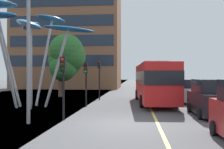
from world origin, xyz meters
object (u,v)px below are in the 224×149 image
Objects in this scene: street_lamp at (35,17)px; leaf_sculpture at (29,26)px; red_bus at (154,81)px; traffic_light_kerb_near at (63,74)px; car_parked_far at (186,92)px; car_parked_mid at (210,99)px; traffic_light_kerb_far at (86,75)px; traffic_light_island_mid at (99,71)px.

leaf_sculpture is at bearing 115.77° from street_lamp.
leaf_sculpture is at bearing -159.48° from red_bus.
traffic_light_kerb_near is 3.29m from street_lamp.
car_parked_mid is at bearing -90.73° from car_parked_far.
traffic_light_kerb_far is at bearing -155.53° from car_parked_far.
red_bus is 6.15m from traffic_light_kerb_far.
leaf_sculpture is 2.27× the size of car_parked_mid.
street_lamp reaches higher than traffic_light_kerb_near.
street_lamp is (3.01, -6.24, -0.76)m from leaf_sculpture.
car_parked_far is 15.14m from street_lamp.
leaf_sculpture is at bearing -169.53° from traffic_light_kerb_far.
traffic_light_kerb_near is 13.03m from car_parked_far.
traffic_light_island_mid reaches higher than traffic_light_kerb_near.
car_parked_far is 0.50× the size of street_lamp.
traffic_light_kerb_near is at bearing -164.21° from car_parked_mid.
traffic_light_kerb_far reaches higher than car_parked_far.
traffic_light_kerb_near is (4.18, -5.21, -3.66)m from leaf_sculpture.
traffic_light_kerb_far is 0.79× the size of car_parked_far.
red_bus is 2.80× the size of traffic_light_island_mid.
leaf_sculpture is at bearing 128.69° from traffic_light_kerb_near.
car_parked_mid is at bearing 19.58° from street_lamp.
traffic_light_kerb_near reaches higher than car_parked_mid.
traffic_light_kerb_near is at bearing -51.31° from leaf_sculpture.
car_parked_mid is 11.00m from street_lamp.
traffic_light_kerb_far is (4.24, 0.78, -3.69)m from leaf_sculpture.
red_bus reaches higher than traffic_light_kerb_near.
traffic_light_island_mid is 0.88× the size of car_parked_mid.
car_parked_far is at bearing 24.47° from traffic_light_kerb_far.
traffic_light_kerb_far is 0.39× the size of street_lamp.
red_bus is at bearing 55.94° from street_lamp.
traffic_light_island_mid is (0.25, 5.55, 0.36)m from traffic_light_kerb_far.
red_bus is 5.91m from traffic_light_island_mid.
traffic_light_island_mid reaches higher than red_bus.
red_bus reaches higher than car_parked_mid.
car_parked_mid is 0.52× the size of street_lamp.
street_lamp reaches higher than traffic_light_kerb_far.
traffic_light_kerb_near is at bearing -121.89° from red_bus.
leaf_sculpture is 6.97m from street_lamp.
car_parked_mid is at bearing -48.86° from traffic_light_island_mid.
street_lamp reaches higher than leaf_sculpture.
traffic_light_kerb_far is (-5.43, -2.84, 0.49)m from red_bus.
traffic_light_island_mid is 12.33m from car_parked_mid.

